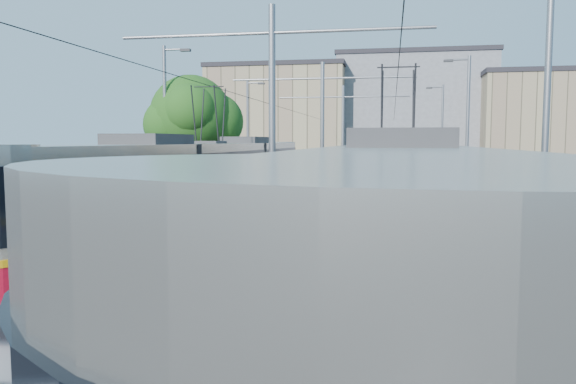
# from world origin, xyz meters

# --- Properties ---
(ground) EXTENTS (160.00, 160.00, 0.00)m
(ground) POSITION_xyz_m (0.00, 0.00, 0.00)
(ground) COLOR black
(ground) RESTS_ON ground
(platform) EXTENTS (4.00, 50.00, 0.30)m
(platform) POSITION_xyz_m (0.00, 17.00, 0.15)
(platform) COLOR gray
(platform) RESTS_ON ground
(tactile_strip_left) EXTENTS (0.70, 50.00, 0.01)m
(tactile_strip_left) POSITION_xyz_m (-1.45, 17.00, 0.30)
(tactile_strip_left) COLOR gray
(tactile_strip_left) RESTS_ON platform
(tactile_strip_right) EXTENTS (0.70, 50.00, 0.01)m
(tactile_strip_right) POSITION_xyz_m (1.45, 17.00, 0.30)
(tactile_strip_right) COLOR gray
(tactile_strip_right) RESTS_ON platform
(rails) EXTENTS (8.71, 70.00, 0.03)m
(rails) POSITION_xyz_m (0.00, 17.00, 0.02)
(rails) COLOR gray
(rails) RESTS_ON ground
(tram_left) EXTENTS (2.43, 27.66, 5.50)m
(tram_left) POSITION_xyz_m (-3.60, 13.04, 1.71)
(tram_left) COLOR black
(tram_left) RESTS_ON ground
(tram_right) EXTENTS (2.43, 31.79, 5.50)m
(tram_right) POSITION_xyz_m (3.60, 8.44, 1.86)
(tram_right) COLOR black
(tram_right) RESTS_ON ground
(catenary) EXTENTS (9.20, 70.00, 7.00)m
(catenary) POSITION_xyz_m (0.00, 14.15, 4.52)
(catenary) COLOR gray
(catenary) RESTS_ON platform
(street_lamps) EXTENTS (15.18, 38.22, 8.00)m
(street_lamps) POSITION_xyz_m (-0.00, 21.00, 4.18)
(street_lamps) COLOR gray
(street_lamps) RESTS_ON ground
(shelter) EXTENTS (0.91, 1.23, 2.46)m
(shelter) POSITION_xyz_m (0.23, 12.77, 1.59)
(shelter) COLOR black
(shelter) RESTS_ON platform
(tree) EXTENTS (4.67, 4.32, 6.79)m
(tree) POSITION_xyz_m (-6.52, 19.87, 4.59)
(tree) COLOR #382314
(tree) RESTS_ON ground
(building_left) EXTENTS (16.32, 12.24, 12.34)m
(building_left) POSITION_xyz_m (-10.00, 60.00, 6.18)
(building_left) COLOR tan
(building_left) RESTS_ON ground
(building_centre) EXTENTS (18.36, 14.28, 13.80)m
(building_centre) POSITION_xyz_m (6.00, 64.00, 6.91)
(building_centre) COLOR gray
(building_centre) RESTS_ON ground
(building_right) EXTENTS (14.28, 10.20, 10.92)m
(building_right) POSITION_xyz_m (20.00, 58.00, 5.47)
(building_right) COLOR tan
(building_right) RESTS_ON ground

